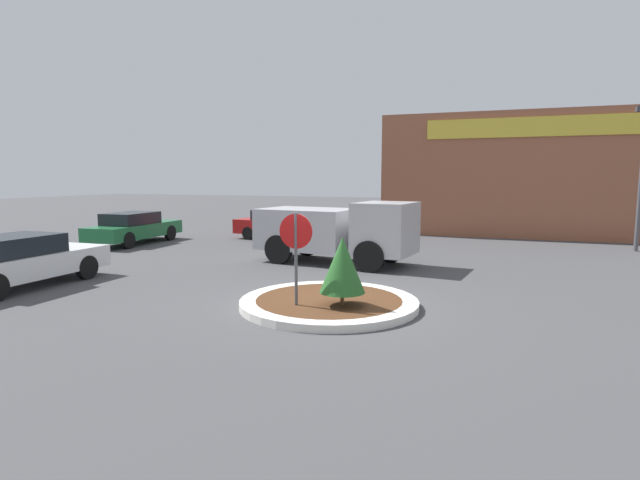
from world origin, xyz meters
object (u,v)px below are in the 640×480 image
(utility_truck, at_px, (336,230))
(parked_sedan_white, at_px, (18,261))
(parked_sedan_red, at_px, (283,225))
(parked_sedan_green, at_px, (134,228))
(stop_sign, at_px, (296,244))

(utility_truck, bearing_deg, parked_sedan_white, -128.82)
(parked_sedan_red, xyz_separation_m, parked_sedan_green, (-5.54, -3.61, 0.01))
(utility_truck, height_order, parked_sedan_red, utility_truck)
(stop_sign, xyz_separation_m, parked_sedan_red, (-5.55, 11.58, -0.81))
(utility_truck, distance_m, parked_sedan_red, 6.94)
(parked_sedan_white, bearing_deg, stop_sign, -88.84)
(stop_sign, bearing_deg, utility_truck, 100.44)
(stop_sign, distance_m, utility_truck, 6.34)
(parked_sedan_red, relative_size, parked_sedan_green, 1.00)
(utility_truck, distance_m, parked_sedan_white, 9.36)
(stop_sign, relative_size, parked_sedan_red, 0.45)
(parked_sedan_green, bearing_deg, parked_sedan_white, -161.04)
(utility_truck, bearing_deg, parked_sedan_red, 136.89)
(parked_sedan_white, height_order, parked_sedan_green, parked_sedan_white)
(stop_sign, distance_m, parked_sedan_white, 7.94)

